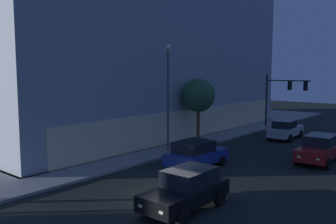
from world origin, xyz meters
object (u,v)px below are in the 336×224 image
(traffic_light_far_corner, at_px, (283,91))
(car_red, at_px, (319,148))
(car_black, at_px, (187,189))
(sidewalk_tree, at_px, (198,96))
(modern_building, at_px, (114,40))
(car_silver, at_px, (285,129))
(street_lamp_sidewalk, at_px, (168,84))
(car_blue, at_px, (196,154))

(traffic_light_far_corner, height_order, car_red, traffic_light_far_corner)
(car_black, bearing_deg, sidewalk_tree, 33.27)
(car_black, height_order, car_red, car_red)
(modern_building, bearing_deg, car_silver, -71.94)
(traffic_light_far_corner, distance_m, car_silver, 6.40)
(traffic_light_far_corner, distance_m, street_lamp_sidewalk, 16.25)
(car_silver, bearing_deg, modern_building, 108.06)
(modern_building, relative_size, traffic_light_far_corner, 5.90)
(traffic_light_far_corner, relative_size, sidewalk_tree, 1.05)
(traffic_light_far_corner, relative_size, car_red, 1.19)
(car_black, distance_m, car_red, 12.25)
(car_black, relative_size, car_silver, 0.94)
(car_blue, bearing_deg, car_red, -41.01)
(sidewalk_tree, distance_m, car_blue, 8.44)
(modern_building, xyz_separation_m, car_red, (-1.35, -21.48, -8.33))
(traffic_light_far_corner, relative_size, car_silver, 1.16)
(street_lamp_sidewalk, relative_size, car_blue, 1.80)
(car_red, distance_m, car_silver, 8.37)
(traffic_light_far_corner, relative_size, car_blue, 1.28)
(street_lamp_sidewalk, height_order, sidewalk_tree, street_lamp_sidewalk)
(car_blue, xyz_separation_m, car_red, (6.28, -5.46, 0.06))
(car_black, height_order, car_blue, car_black)
(sidewalk_tree, relative_size, car_blue, 1.22)
(car_black, bearing_deg, modern_building, 55.63)
(street_lamp_sidewalk, distance_m, car_black, 11.67)
(traffic_light_far_corner, bearing_deg, car_blue, -173.99)
(modern_building, height_order, car_silver, modern_building)
(modern_building, xyz_separation_m, car_blue, (-7.63, -16.02, -8.39))
(traffic_light_far_corner, height_order, street_lamp_sidewalk, street_lamp_sidewalk)
(sidewalk_tree, xyz_separation_m, car_silver, (6.53, -4.89, -3.15))
(modern_building, distance_m, traffic_light_far_corner, 18.33)
(sidewalk_tree, bearing_deg, car_blue, -145.79)
(car_black, distance_m, car_silver, 19.13)
(modern_building, xyz_separation_m, street_lamp_sidewalk, (-5.65, -12.10, -4.22))
(street_lamp_sidewalk, relative_size, car_black, 1.73)
(sidewalk_tree, height_order, car_red, sidewalk_tree)
(street_lamp_sidewalk, xyz_separation_m, car_silver, (11.03, -4.41, -4.18))
(sidewalk_tree, distance_m, car_silver, 8.75)
(car_blue, relative_size, car_red, 0.93)
(sidewalk_tree, height_order, car_silver, sidewalk_tree)
(car_blue, bearing_deg, sidewalk_tree, 34.21)
(street_lamp_sidewalk, bearing_deg, traffic_light_far_corner, -7.15)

